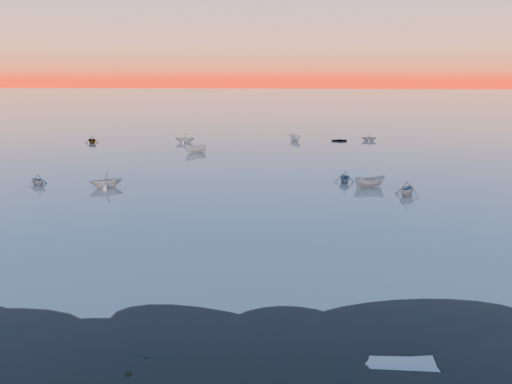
# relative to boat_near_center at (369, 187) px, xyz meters

# --- Properties ---
(ground) EXTENTS (600.00, 600.00, 0.00)m
(ground) POSITION_rel_boat_near_center_xyz_m (-12.96, 62.47, 0.00)
(ground) COLOR #605950
(ground) RESTS_ON ground
(mud_lobes) EXTENTS (140.00, 6.00, 0.07)m
(mud_lobes) POSITION_rel_boat_near_center_xyz_m (-12.96, -38.53, 0.01)
(mud_lobes) COLOR black
(mud_lobes) RESTS_ON ground
(moored_fleet) EXTENTS (124.00, 58.00, 1.20)m
(moored_fleet) POSITION_rel_boat_near_center_xyz_m (-12.96, 15.47, 0.00)
(moored_fleet) COLOR beige
(moored_fleet) RESTS_ON ground
(boat_near_center) EXTENTS (2.63, 4.32, 1.40)m
(boat_near_center) POSITION_rel_boat_near_center_xyz_m (0.00, 0.00, 0.00)
(boat_near_center) COLOR gray
(boat_near_center) RESTS_ON ground
(boat_near_right) EXTENTS (3.39, 1.62, 1.17)m
(boat_near_right) POSITION_rel_boat_near_center_xyz_m (-2.91, 2.37, 0.00)
(boat_near_right) COLOR #3A576F
(boat_near_right) RESTS_ON ground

